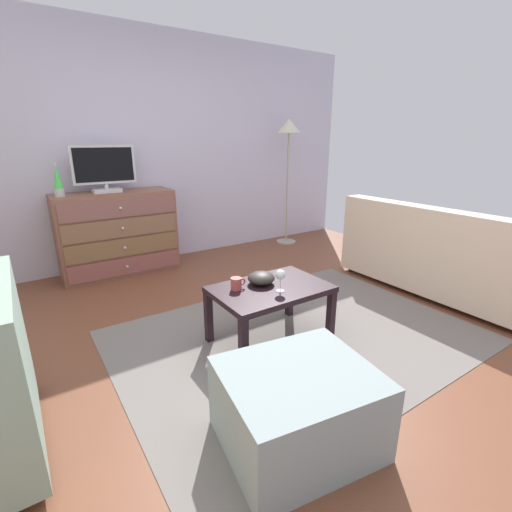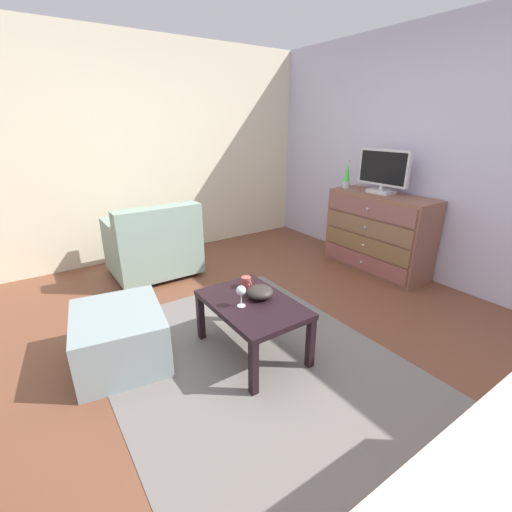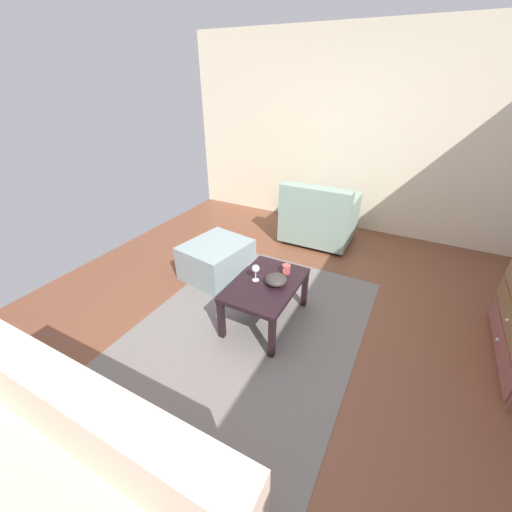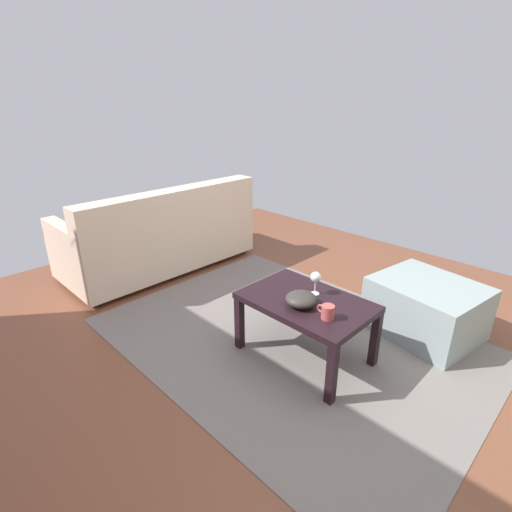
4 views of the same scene
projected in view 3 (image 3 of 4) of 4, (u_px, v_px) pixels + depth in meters
ground_plane at (277, 326)px, 2.99m from camera, size 5.66×5.08×0.05m
wall_plain_left at (359, 136)px, 4.32m from camera, size 0.12×5.08×2.60m
area_rug at (248, 330)px, 2.90m from camera, size 2.60×1.90×0.01m
coffee_table at (266, 288)px, 2.84m from camera, size 0.81×0.54×0.43m
wine_glass at (256, 269)px, 2.79m from camera, size 0.07×0.07×0.16m
mug at (286, 269)px, 2.92m from camera, size 0.11×0.08×0.09m
bowl_decorative at (276, 280)px, 2.77m from camera, size 0.20×0.20×0.09m
couch_large at (50, 505)px, 1.44m from camera, size 0.85×1.84×0.85m
armchair at (319, 217)px, 4.30m from camera, size 0.80×0.90×0.83m
ottoman at (216, 260)px, 3.61m from camera, size 0.79×0.70×0.40m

